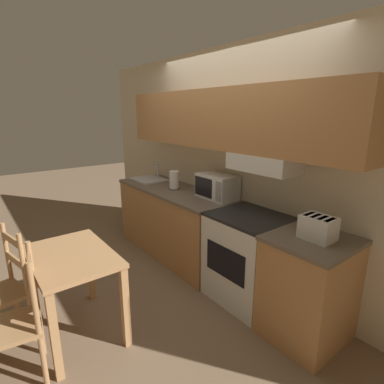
{
  "coord_description": "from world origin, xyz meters",
  "views": [
    {
      "loc": [
        2.44,
        -2.41,
        1.85
      ],
      "look_at": [
        0.05,
        -0.57,
        1.04
      ],
      "focal_mm": 28.0,
      "sensor_mm": 36.0,
      "label": 1
    }
  ],
  "objects_px": {
    "microwave": "(217,186)",
    "dining_table": "(72,269)",
    "sink_basin": "(149,179)",
    "paper_towel_roll": "(174,180)",
    "chair_right_of_table": "(17,324)",
    "stove_range": "(248,258)",
    "chair_left_of_table": "(2,292)",
    "toaster": "(318,228)"
  },
  "relations": [
    {
      "from": "microwave",
      "to": "sink_basin",
      "type": "height_order",
      "value": "microwave"
    },
    {
      "from": "microwave",
      "to": "toaster",
      "type": "bearing_deg",
      "value": -6.78
    },
    {
      "from": "sink_basin",
      "to": "chair_right_of_table",
      "type": "relative_size",
      "value": 0.52
    },
    {
      "from": "chair_left_of_table",
      "to": "toaster",
      "type": "bearing_deg",
      "value": 41.32
    },
    {
      "from": "paper_towel_roll",
      "to": "chair_right_of_table",
      "type": "bearing_deg",
      "value": -63.77
    },
    {
      "from": "microwave",
      "to": "dining_table",
      "type": "height_order",
      "value": "microwave"
    },
    {
      "from": "microwave",
      "to": "paper_towel_roll",
      "type": "distance_m",
      "value": 0.66
    },
    {
      "from": "paper_towel_roll",
      "to": "dining_table",
      "type": "relative_size",
      "value": 0.26
    },
    {
      "from": "microwave",
      "to": "chair_right_of_table",
      "type": "bearing_deg",
      "value": -81.19
    },
    {
      "from": "stove_range",
      "to": "chair_right_of_table",
      "type": "bearing_deg",
      "value": -98.85
    },
    {
      "from": "toaster",
      "to": "chair_left_of_table",
      "type": "xyz_separation_m",
      "value": [
        -1.5,
        -2.01,
        -0.54
      ]
    },
    {
      "from": "toaster",
      "to": "paper_towel_roll",
      "type": "height_order",
      "value": "paper_towel_roll"
    },
    {
      "from": "paper_towel_roll",
      "to": "chair_right_of_table",
      "type": "height_order",
      "value": "paper_towel_roll"
    },
    {
      "from": "paper_towel_roll",
      "to": "chair_left_of_table",
      "type": "xyz_separation_m",
      "value": [
        0.48,
        -2.01,
        -0.56
      ]
    },
    {
      "from": "microwave",
      "to": "dining_table",
      "type": "bearing_deg",
      "value": -86.87
    },
    {
      "from": "microwave",
      "to": "toaster",
      "type": "distance_m",
      "value": 1.34
    },
    {
      "from": "toaster",
      "to": "chair_left_of_table",
      "type": "bearing_deg",
      "value": -126.69
    },
    {
      "from": "sink_basin",
      "to": "paper_towel_roll",
      "type": "distance_m",
      "value": 0.65
    },
    {
      "from": "chair_left_of_table",
      "to": "chair_right_of_table",
      "type": "relative_size",
      "value": 1.0
    },
    {
      "from": "stove_range",
      "to": "chair_right_of_table",
      "type": "height_order",
      "value": "chair_right_of_table"
    },
    {
      "from": "dining_table",
      "to": "chair_right_of_table",
      "type": "height_order",
      "value": "chair_right_of_table"
    },
    {
      "from": "toaster",
      "to": "sink_basin",
      "type": "height_order",
      "value": "sink_basin"
    },
    {
      "from": "sink_basin",
      "to": "dining_table",
      "type": "height_order",
      "value": "sink_basin"
    },
    {
      "from": "stove_range",
      "to": "microwave",
      "type": "distance_m",
      "value": 0.88
    },
    {
      "from": "sink_basin",
      "to": "chair_left_of_table",
      "type": "relative_size",
      "value": 0.52
    },
    {
      "from": "microwave",
      "to": "sink_basin",
      "type": "bearing_deg",
      "value": -173.06
    },
    {
      "from": "dining_table",
      "to": "chair_left_of_table",
      "type": "distance_m",
      "value": 0.58
    },
    {
      "from": "microwave",
      "to": "dining_table",
      "type": "distance_m",
      "value": 1.73
    },
    {
      "from": "dining_table",
      "to": "paper_towel_roll",
      "type": "bearing_deg",
      "value": 115.81
    },
    {
      "from": "toaster",
      "to": "dining_table",
      "type": "height_order",
      "value": "toaster"
    },
    {
      "from": "toaster",
      "to": "chair_right_of_table",
      "type": "height_order",
      "value": "toaster"
    },
    {
      "from": "microwave",
      "to": "toaster",
      "type": "xyz_separation_m",
      "value": [
        1.33,
        -0.16,
        -0.04
      ]
    },
    {
      "from": "sink_basin",
      "to": "chair_right_of_table",
      "type": "distance_m",
      "value": 2.6
    },
    {
      "from": "sink_basin",
      "to": "paper_towel_roll",
      "type": "bearing_deg",
      "value": 0.19
    },
    {
      "from": "stove_range",
      "to": "sink_basin",
      "type": "height_order",
      "value": "sink_basin"
    },
    {
      "from": "sink_basin",
      "to": "paper_towel_roll",
      "type": "relative_size",
      "value": 2.15
    },
    {
      "from": "paper_towel_roll",
      "to": "chair_right_of_table",
      "type": "relative_size",
      "value": 0.24
    },
    {
      "from": "paper_towel_roll",
      "to": "toaster",
      "type": "bearing_deg",
      "value": -0.1
    },
    {
      "from": "stove_range",
      "to": "dining_table",
      "type": "bearing_deg",
      "value": -109.77
    },
    {
      "from": "toaster",
      "to": "paper_towel_roll",
      "type": "relative_size",
      "value": 1.11
    },
    {
      "from": "stove_range",
      "to": "sink_basin",
      "type": "xyz_separation_m",
      "value": [
        -1.93,
        -0.01,
        0.46
      ]
    },
    {
      "from": "dining_table",
      "to": "chair_right_of_table",
      "type": "bearing_deg",
      "value": -62.41
    }
  ]
}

